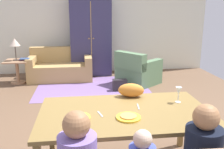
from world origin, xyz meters
TOP-DOWN VIEW (x-y plane):
  - ground_plane at (0.00, 0.45)m, footprint 6.49×6.10m
  - back_wall at (0.00, 3.55)m, footprint 6.49×0.10m
  - dining_table at (-0.01, -1.32)m, footprint 1.83×1.08m
  - plate_near_man at (-0.52, -1.44)m, footprint 0.25×0.25m
  - pizza_near_man at (-0.52, -1.44)m, footprint 0.17×0.17m
  - plate_near_child at (-0.01, -1.50)m, footprint 0.25×0.25m
  - pizza_near_child at (-0.01, -1.50)m, footprint 0.17×0.17m
  - wine_glass at (0.65, -1.14)m, footprint 0.07×0.07m
  - fork at (-0.29, -1.37)m, footprint 0.05×0.15m
  - knife at (0.15, -1.22)m, footprint 0.03×0.17m
  - cat at (0.14, -0.88)m, footprint 0.35×0.23m
  - area_rug at (-0.22, 1.93)m, footprint 2.60×1.80m
  - couch at (-1.00, 2.78)m, footprint 1.62×0.86m
  - armchair at (0.90, 2.09)m, footprint 1.20×1.20m
  - armoire at (-0.18, 3.16)m, footprint 1.10×0.59m
  - side_table at (-2.05, 2.53)m, footprint 0.56×0.56m
  - table_lamp at (-2.05, 2.53)m, footprint 0.26×0.26m
  - book_lower at (-1.87, 2.55)m, footprint 0.22×0.16m
  - book_upper at (-1.84, 2.48)m, footprint 0.22×0.16m
  - handbag at (0.40, 1.63)m, footprint 0.32×0.16m

SIDE VIEW (x-z plane):
  - ground_plane at x=0.00m, z-range -0.02..0.00m
  - area_rug at x=-0.22m, z-range 0.00..0.01m
  - handbag at x=0.40m, z-range 0.00..0.26m
  - couch at x=-1.00m, z-range -0.11..0.71m
  - armchair at x=0.90m, z-range -0.09..0.73m
  - side_table at x=-2.05m, z-range 0.09..0.67m
  - book_lower at x=-1.87m, z-range 0.58..0.61m
  - book_upper at x=-1.84m, z-range 0.61..0.64m
  - dining_table at x=-0.01m, z-range 0.32..1.08m
  - fork at x=-0.29m, z-range 0.76..0.77m
  - knife at x=0.15m, z-range 0.76..0.77m
  - plate_near_man at x=-0.52m, z-range 0.76..0.78m
  - plate_near_child at x=-0.01m, z-range 0.76..0.78m
  - pizza_near_man at x=-0.52m, z-range 0.78..0.79m
  - pizza_near_child at x=-0.01m, z-range 0.78..0.79m
  - cat at x=0.14m, z-range 0.76..0.93m
  - wine_glass at x=0.65m, z-range 0.80..0.99m
  - table_lamp at x=-2.05m, z-range 0.74..1.28m
  - armoire at x=-0.18m, z-range 0.00..2.10m
  - back_wall at x=0.00m, z-range 0.00..2.70m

